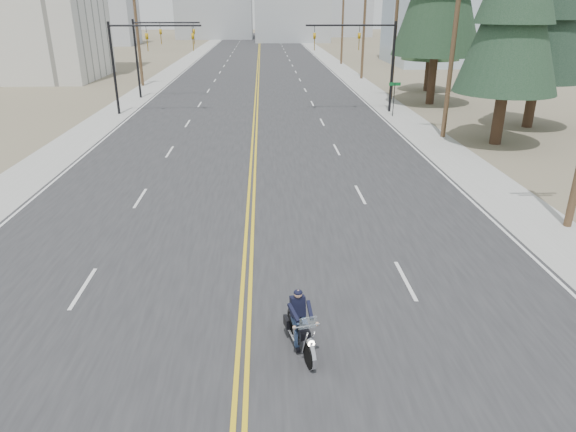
# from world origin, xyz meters

# --- Properties ---
(ground_plane) EXTENTS (400.00, 400.00, 0.00)m
(ground_plane) POSITION_xyz_m (0.00, 0.00, 0.00)
(ground_plane) COLOR #776D56
(ground_plane) RESTS_ON ground
(road) EXTENTS (20.00, 200.00, 0.01)m
(road) POSITION_xyz_m (0.00, 70.00, 0.01)
(road) COLOR #303033
(road) RESTS_ON ground
(sidewalk_left) EXTENTS (3.00, 200.00, 0.01)m
(sidewalk_left) POSITION_xyz_m (-11.50, 70.00, 0.01)
(sidewalk_left) COLOR #A5A5A0
(sidewalk_left) RESTS_ON ground
(sidewalk_right) EXTENTS (3.00, 200.00, 0.01)m
(sidewalk_right) POSITION_xyz_m (11.50, 70.00, 0.01)
(sidewalk_right) COLOR #A5A5A0
(sidewalk_right) RESTS_ON ground
(traffic_mast_left) EXTENTS (7.10, 0.26, 7.00)m
(traffic_mast_left) POSITION_xyz_m (-8.98, 32.00, 4.94)
(traffic_mast_left) COLOR black
(traffic_mast_left) RESTS_ON ground
(traffic_mast_right) EXTENTS (7.10, 0.26, 7.00)m
(traffic_mast_right) POSITION_xyz_m (8.98, 32.00, 4.94)
(traffic_mast_right) COLOR black
(traffic_mast_right) RESTS_ON ground
(traffic_mast_far) EXTENTS (6.10, 0.26, 7.00)m
(traffic_mast_far) POSITION_xyz_m (-9.31, 40.00, 4.87)
(traffic_mast_far) COLOR black
(traffic_mast_far) RESTS_ON ground
(street_sign) EXTENTS (0.90, 0.06, 2.62)m
(street_sign) POSITION_xyz_m (10.80, 30.00, 1.80)
(street_sign) COLOR black
(street_sign) RESTS_ON ground
(utility_pole_b) EXTENTS (2.20, 0.30, 11.50)m
(utility_pole_b) POSITION_xyz_m (12.50, 23.00, 5.98)
(utility_pole_b) COLOR brown
(utility_pole_b) RESTS_ON ground
(utility_pole_c) EXTENTS (2.20, 0.30, 11.00)m
(utility_pole_c) POSITION_xyz_m (12.50, 38.00, 5.73)
(utility_pole_c) COLOR brown
(utility_pole_c) RESTS_ON ground
(utility_pole_d) EXTENTS (2.20, 0.30, 11.50)m
(utility_pole_d) POSITION_xyz_m (12.50, 53.00, 5.98)
(utility_pole_d) COLOR brown
(utility_pole_d) RESTS_ON ground
(utility_pole_e) EXTENTS (2.20, 0.30, 11.00)m
(utility_pole_e) POSITION_xyz_m (12.50, 70.00, 5.73)
(utility_pole_e) COLOR brown
(utility_pole_e) RESTS_ON ground
(utility_pole_left) EXTENTS (2.20, 0.30, 10.50)m
(utility_pole_left) POSITION_xyz_m (-12.50, 48.00, 5.48)
(utility_pole_left) COLOR brown
(utility_pole_left) RESTS_ON ground
(haze_bldg_b) EXTENTS (18.00, 14.00, 14.00)m
(haze_bldg_b) POSITION_xyz_m (8.00, 125.00, 7.00)
(haze_bldg_b) COLOR #ADB2B7
(haze_bldg_b) RESTS_ON ground
(haze_bldg_c) EXTENTS (16.00, 12.00, 18.00)m
(haze_bldg_c) POSITION_xyz_m (40.00, 110.00, 9.00)
(haze_bldg_c) COLOR #B7BCC6
(haze_bldg_c) RESTS_ON ground
(haze_bldg_e) EXTENTS (14.00, 14.00, 12.00)m
(haze_bldg_e) POSITION_xyz_m (25.00, 150.00, 6.00)
(haze_bldg_e) COLOR #B7BCC6
(haze_bldg_e) RESTS_ON ground
(haze_bldg_f) EXTENTS (12.00, 12.00, 16.00)m
(haze_bldg_f) POSITION_xyz_m (-50.00, 130.00, 8.00)
(haze_bldg_f) COLOR #ADB2B7
(haze_bldg_f) RESTS_ON ground
(motorcyclist) EXTENTS (1.29, 2.14, 1.56)m
(motorcyclist) POSITION_xyz_m (1.46, 0.69, 0.78)
(motorcyclist) COLOR black
(motorcyclist) RESTS_ON ground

